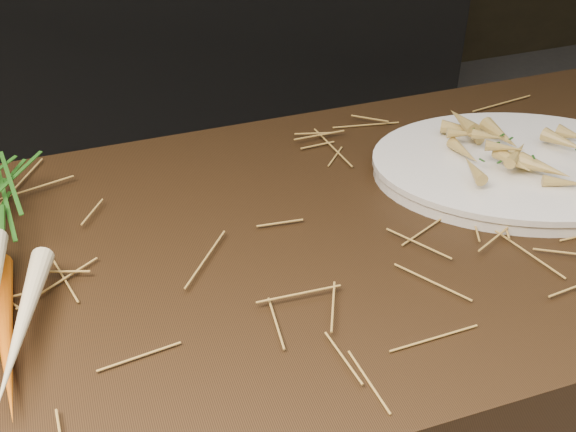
# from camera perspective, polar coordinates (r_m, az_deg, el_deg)

# --- Properties ---
(main_counter) EXTENTS (2.40, 0.70, 0.90)m
(main_counter) POSITION_cam_1_polar(r_m,az_deg,el_deg) (1.36, 3.62, -16.33)
(main_counter) COLOR black
(main_counter) RESTS_ON ground
(back_counter) EXTENTS (1.82, 0.62, 0.84)m
(back_counter) POSITION_cam_1_polar(r_m,az_deg,el_deg) (2.93, -5.04, 13.72)
(back_counter) COLOR black
(back_counter) RESTS_ON ground
(straw_bedding) EXTENTS (1.40, 0.60, 0.02)m
(straw_bedding) POSITION_cam_1_polar(r_m,az_deg,el_deg) (1.04, 4.56, -0.60)
(straw_bedding) COLOR olive
(straw_bedding) RESTS_ON main_counter
(serving_platter) EXTENTS (0.56, 0.47, 0.03)m
(serving_platter) POSITION_cam_1_polar(r_m,az_deg,el_deg) (1.20, 18.15, 3.43)
(serving_platter) COLOR white
(serving_platter) RESTS_ON main_counter
(roasted_veg_heap) EXTENTS (0.28, 0.24, 0.05)m
(roasted_veg_heap) POSITION_cam_1_polar(r_m,az_deg,el_deg) (1.18, 18.50, 5.02)
(roasted_veg_heap) COLOR #A98C44
(roasted_veg_heap) RESTS_ON serving_platter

